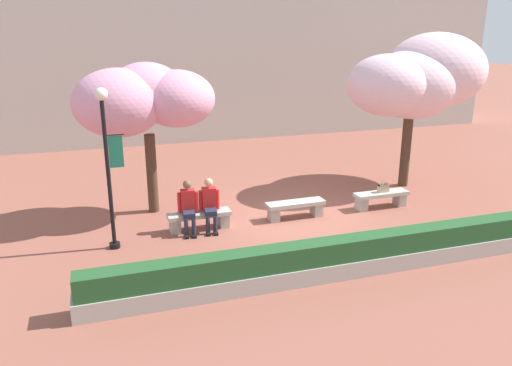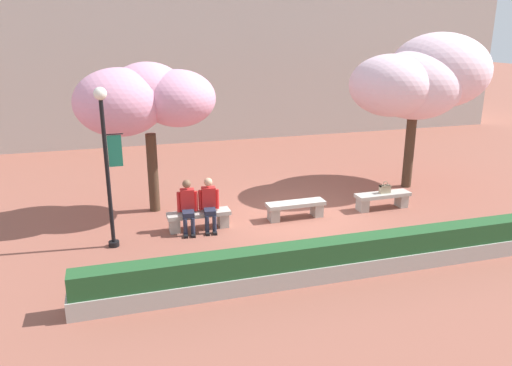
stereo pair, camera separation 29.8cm
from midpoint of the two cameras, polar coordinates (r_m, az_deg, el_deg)
The scene contains 12 objects.
ground_plane at distance 13.20m, azimuth 3.86°, elevation -3.99°, with size 100.00×100.00×0.00m, color #8E5142.
building_facade at distance 23.64m, azimuth -6.93°, elevation 15.67°, with size 28.00×4.00×8.31m, color #B7B2A8.
stone_bench_west_end at distance 12.43m, azimuth -7.17°, elevation -4.02°, with size 1.57×0.44×0.45m.
stone_bench_near_west at distance 13.10m, azimuth 3.88°, elevation -2.78°, with size 1.57×0.44×0.45m.
stone_bench_center at distance 14.20m, azimuth 13.52°, elevation -1.62°, with size 1.57×0.44×0.45m.
person_seated_left at distance 12.19m, azimuth -8.45°, elevation -2.47°, with size 0.51×0.71×1.29m.
person_seated_right at distance 12.28m, azimuth -6.02°, elevation -2.23°, with size 0.51×0.71×1.29m.
handbag at distance 14.15m, azimuth 13.77°, elevation -0.49°, with size 0.30×0.15×0.34m.
cherry_tree_main at distance 13.01m, azimuth -13.32°, elevation 9.34°, with size 3.54×2.32×3.98m.
cherry_tree_secondary at distance 16.00m, azimuth 17.37°, elevation 11.33°, with size 4.51×3.14×4.67m.
lamp_post_with_banner at distance 11.24m, azimuth -17.38°, elevation 3.12°, with size 0.54×0.28×3.62m.
planter_hedge_foreground at distance 10.36m, azimuth 10.61°, elevation -8.15°, with size 10.93×0.50×0.80m.
Camera 1 is at (-4.77, -11.35, 4.79)m, focal length 35.00 mm.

